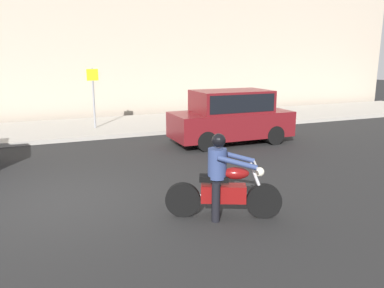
{
  "coord_description": "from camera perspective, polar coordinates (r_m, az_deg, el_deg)",
  "views": [
    {
      "loc": [
        -0.42,
        -7.86,
        2.92
      ],
      "look_at": [
        2.69,
        -0.32,
        1.05
      ],
      "focal_mm": 36.08,
      "sensor_mm": 36.0,
      "label": 1
    }
  ],
  "objects": [
    {
      "name": "sidewalk_slab",
      "position": [
        16.12,
        -20.52,
        1.89
      ],
      "size": [
        40.0,
        4.4,
        0.14
      ],
      "primitive_type": "cube",
      "color": "#A8A399",
      "rests_on": "ground_plane"
    },
    {
      "name": "parked_hatchback_maroon",
      "position": [
        13.14,
        5.78,
        4.15
      ],
      "size": [
        4.07,
        1.76,
        1.8
      ],
      "color": "maroon",
      "rests_on": "ground_plane"
    },
    {
      "name": "street_sign_post",
      "position": [
        15.57,
        -14.38,
        7.48
      ],
      "size": [
        0.44,
        0.08,
        2.32
      ],
      "color": "gray",
      "rests_on": "sidewalk_slab"
    },
    {
      "name": "ground_plane",
      "position": [
        8.4,
        -18.27,
        -8.14
      ],
      "size": [
        80.0,
        80.0,
        0.0
      ],
      "primitive_type": "plane",
      "color": "black"
    },
    {
      "name": "motorcycle_with_rider_denim_blue",
      "position": [
        7.08,
        4.58,
        -5.86
      ],
      "size": [
        1.99,
        1.07,
        1.58
      ],
      "color": "black",
      "rests_on": "ground_plane"
    },
    {
      "name": "building_facade",
      "position": [
        19.33,
        -22.03,
        16.8
      ],
      "size": [
        40.0,
        1.4,
        9.07
      ],
      "primitive_type": "cube",
      "color": "#B7A893",
      "rests_on": "ground_plane"
    }
  ]
}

